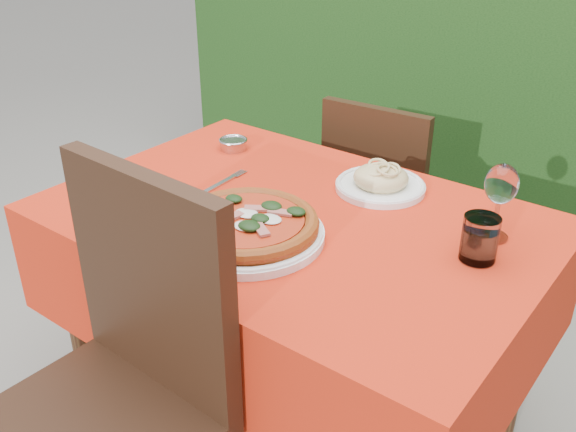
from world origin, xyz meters
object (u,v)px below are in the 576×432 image
Objects in this scene: pasta_plate at (381,181)px; fork at (219,184)px; wine_glass at (501,187)px; pizza_plate at (247,227)px; water_glass at (479,241)px; chair_far at (382,198)px; steel_ramekin at (233,145)px; chair_near at (118,379)px.

pasta_plate is 0.45m from fork.
fork is (-0.72, -0.18, -0.13)m from wine_glass.
pizza_plate is at bearing -142.15° from wine_glass.
pizza_plate is 3.58× the size of water_glass.
pasta_plate is 0.40m from water_glass.
chair_far is 10.34× the size of steel_ramekin.
chair_far is at bearing 95.82° from chair_near.
water_glass is (0.50, 0.64, 0.21)m from chair_near.
chair_near reaches higher than fork.
pizza_plate is 0.31m from fork.
water_glass is at bearing 130.04° from chair_far.
chair_near is at bearing -64.53° from steel_ramekin.
chair_near reaches higher than wine_glass.
pasta_plate is 2.30× the size of water_glass.
pasta_plate is at bearing 30.60° from fork.
steel_ramekin is (-0.87, 0.04, -0.12)m from wine_glass.
chair_near is 0.84m from water_glass.
chair_near is 0.91m from steel_ramekin.
chair_near is 1.19× the size of chair_far.
water_glass is at bearing -85.65° from wine_glass.
chair_near is at bearing -93.20° from pizza_plate.
chair_far reaches higher than steel_ramekin.
pasta_plate is at bearing 169.01° from wine_glass.
chair_near is 9.47× the size of water_glass.
chair_near reaches higher than chair_far.
steel_ramekin is at bearing -177.34° from pasta_plate.
pizza_plate is 0.57m from steel_ramekin.
fork is (-0.26, 0.18, -0.03)m from pizza_plate.
chair_far is 2.22× the size of pizza_plate.
water_glass is 0.89m from steel_ramekin.
steel_ramekin is at bearing 117.58° from chair_near.
pasta_plate is (0.22, -0.43, 0.28)m from chair_far.
water_glass is 0.73m from fork.
pizza_plate is 1.88× the size of fork.
wine_glass is (-0.01, 0.12, 0.09)m from water_glass.
pasta_plate is 1.29× the size of wine_glass.
water_glass is 0.53× the size of fork.
water_glass is at bearing 27.22° from pizza_plate.
pizza_plate is at bearing -38.24° from fork.
chair_far reaches higher than pizza_plate.
wine_glass is at bearing 10.84° from fork.
wine_glass is at bearing -10.99° from pasta_plate.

